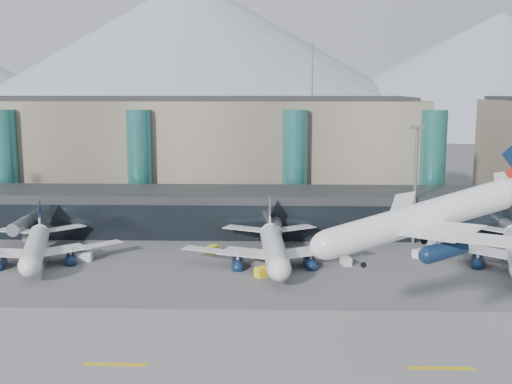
# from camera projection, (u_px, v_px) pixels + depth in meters

# --- Properties ---
(ground) EXTENTS (900.00, 900.00, 0.00)m
(ground) POSITION_uv_depth(u_px,v_px,m) (277.00, 322.00, 93.45)
(ground) COLOR #515154
(ground) RESTS_ON ground
(runway_strip) EXTENTS (400.00, 40.00, 0.04)m
(runway_strip) POSITION_uv_depth(u_px,v_px,m) (277.00, 366.00, 78.66)
(runway_strip) COLOR slate
(runway_strip) RESTS_ON ground
(runway_markings) EXTENTS (128.00, 1.00, 0.02)m
(runway_markings) POSITION_uv_depth(u_px,v_px,m) (277.00, 366.00, 78.65)
(runway_markings) COLOR gold
(runway_markings) RESTS_ON ground
(concourse) EXTENTS (170.00, 27.00, 10.00)m
(concourse) POSITION_uv_depth(u_px,v_px,m) (275.00, 212.00, 149.55)
(concourse) COLOR black
(concourse) RESTS_ON ground
(terminal_main) EXTENTS (130.00, 30.00, 31.00)m
(terminal_main) POSITION_uv_depth(u_px,v_px,m) (187.00, 152.00, 180.32)
(terminal_main) COLOR gray
(terminal_main) RESTS_ON ground
(teal_towers) EXTENTS (116.40, 19.40, 46.00)m
(teal_towers) POSITION_uv_depth(u_px,v_px,m) (217.00, 164.00, 164.52)
(teal_towers) COLOR #28726D
(teal_towers) RESTS_ON ground
(mountain_ridge) EXTENTS (910.00, 400.00, 110.00)m
(mountain_ridge) POSITION_uv_depth(u_px,v_px,m) (297.00, 69.00, 460.16)
(mountain_ridge) COLOR gray
(mountain_ridge) RESTS_ON ground
(lightmast_mid) EXTENTS (3.00, 1.20, 25.60)m
(lightmast_mid) POSITION_uv_depth(u_px,v_px,m) (416.00, 178.00, 137.60)
(lightmast_mid) COLOR slate
(lightmast_mid) RESTS_ON ground
(hero_jet) EXTENTS (32.64, 32.26, 10.54)m
(hero_jet) POSITION_uv_depth(u_px,v_px,m) (442.00, 206.00, 77.69)
(hero_jet) COLOR silver
(hero_jet) RESTS_ON ground
(jet_parked_left) EXTENTS (33.80, 35.28, 11.32)m
(jet_parked_left) POSITION_uv_depth(u_px,v_px,m) (36.00, 239.00, 125.93)
(jet_parked_left) COLOR silver
(jet_parked_left) RESTS_ON ground
(jet_parked_mid) EXTENTS (37.34, 36.59, 12.04)m
(jet_parked_mid) POSITION_uv_depth(u_px,v_px,m) (273.00, 239.00, 124.78)
(jet_parked_mid) COLOR silver
(jet_parked_mid) RESTS_ON ground
(veh_a) EXTENTS (3.25, 1.83, 1.83)m
(veh_a) POSITION_uv_depth(u_px,v_px,m) (84.00, 256.00, 125.95)
(veh_a) COLOR silver
(veh_a) RESTS_ON ground
(veh_b) EXTENTS (2.67, 3.10, 1.53)m
(veh_b) POSITION_uv_depth(u_px,v_px,m) (213.00, 249.00, 131.88)
(veh_b) COLOR yellow
(veh_b) RESTS_ON ground
(veh_c) EXTENTS (4.00, 2.26, 2.17)m
(veh_c) POSITION_uv_depth(u_px,v_px,m) (265.00, 260.00, 122.51)
(veh_c) COLOR #515156
(veh_c) RESTS_ON ground
(veh_d) EXTENTS (3.13, 2.98, 1.61)m
(veh_d) POSITION_uv_depth(u_px,v_px,m) (419.00, 253.00, 128.61)
(veh_d) COLOR silver
(veh_d) RESTS_ON ground
(veh_g) EXTENTS (2.12, 2.96, 1.56)m
(veh_g) POSITION_uv_depth(u_px,v_px,m) (346.00, 261.00, 123.07)
(veh_g) COLOR silver
(veh_g) RESTS_ON ground
(veh_h) EXTENTS (3.62, 3.36, 1.80)m
(veh_h) POSITION_uv_depth(u_px,v_px,m) (264.00, 272.00, 115.61)
(veh_h) COLOR yellow
(veh_h) RESTS_ON ground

